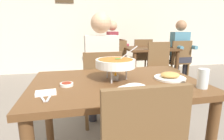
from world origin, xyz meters
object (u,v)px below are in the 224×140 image
Objects in this scene: diner_main at (101,64)px; chair_bg_middle at (178,59)px; dining_table_main at (116,95)px; curry_bowl at (115,63)px; dining_table_far at (149,54)px; chair_bg_corner at (142,56)px; appetizer_plate at (170,76)px; chair_bg_right at (160,64)px; chair_bg_left at (117,56)px; patron_bg_left at (114,46)px; chair_bg_window at (117,60)px; chair_diner_main at (102,84)px; rice_plate at (135,89)px; patron_bg_middle at (180,48)px; sauce_dish at (67,84)px; drink_glass at (203,80)px.

diner_main is 2.28m from chair_bg_middle.
dining_table_main is 0.24m from curry_bowl.
chair_bg_corner reaches higher than dining_table_far.
appetizer_plate is 1.94m from chair_bg_right.
patron_bg_left is (-0.06, 0.04, 0.24)m from chair_bg_left.
dining_table_far is 1.11× the size of chair_bg_window.
chair_diner_main is 1.00× the size of chair_bg_window.
rice_plate is 2.58m from chair_bg_window.
dining_table_main is at bearing -90.00° from diner_main.
patron_bg_middle reaches higher than curry_bowl.
chair_bg_middle and chair_bg_right have the same top height.
chair_bg_left is at bearing -30.30° from patron_bg_left.
chair_diner_main is at bearing -106.84° from patron_bg_left.
chair_bg_corner is 0.88m from patron_bg_middle.
patron_bg_left is at bearing 119.97° from chair_bg_right.
appetizer_plate is 0.27× the size of chair_bg_right.
chair_bg_window reaches higher than sauce_dish.
dining_table_far is 0.76× the size of patron_bg_middle.
rice_plate is at bearing -121.31° from chair_bg_right.
chair_diner_main is 2.16m from patron_bg_left.
chair_diner_main is 1.17m from drink_glass.
diner_main is 2.34m from chair_bg_corner.
chair_bg_right is 1.00m from chair_bg_corner.
chair_diner_main is 6.92× the size of drink_glass.
patron_bg_left is at bearing 136.43° from dining_table_far.
curry_bowl reaches higher than chair_bg_right.
chair_bg_corner is at bearing 59.10° from sauce_dish.
chair_bg_corner is (0.86, 2.74, -0.27)m from appetizer_plate.
chair_bg_corner is 0.69× the size of patron_bg_left.
patron_bg_middle reaches higher than chair_bg_middle.
dining_table_far is (1.24, 2.19, -0.02)m from dining_table_main.
sauce_dish reaches higher than dining_table_main.
chair_bg_middle is at bearing -10.58° from dining_table_far.
drink_glass is at bearing -1.60° from rice_plate.
chair_bg_right is at bearing -147.37° from chair_bg_middle.
patron_bg_middle is (0.64, -0.55, 0.24)m from chair_bg_corner.
patron_bg_middle is (1.40, 2.43, -0.07)m from drink_glass.
drink_glass is 2.13m from chair_bg_right.
chair_bg_right is at bearing 53.63° from dining_table_main.
diner_main is 2.12m from chair_bg_left.
chair_bg_left is (0.69, 2.74, -0.13)m from dining_table_main.
dining_table_far is 1.11× the size of chair_bg_left.
drink_glass is at bearing -104.30° from chair_bg_corner.
rice_plate is (0.05, -0.27, 0.13)m from dining_table_main.
appetizer_plate is 1.85× the size of drink_glass.
dining_table_far is (1.19, 2.46, -0.16)m from rice_plate.
chair_bg_corner reaches higher than rice_plate.
curry_bowl is at bearing 149.14° from drink_glass.
dining_table_main is 3.74× the size of curry_bowl.
rice_plate reaches higher than dining_table_far.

